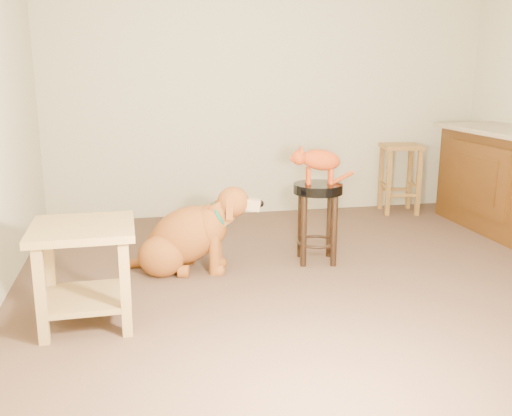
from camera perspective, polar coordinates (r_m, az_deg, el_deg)
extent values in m
cube|color=#4E392B|center=(4.18, 7.93, -6.78)|extent=(4.50, 4.00, 0.01)
cube|color=#BCB897|center=(5.84, 1.59, 12.14)|extent=(4.50, 0.04, 2.60)
cube|color=#502E0E|center=(5.52, 21.27, 2.77)|extent=(0.02, 0.90, 0.62)
cube|color=#41240B|center=(5.51, 21.17, 2.77)|extent=(0.02, 0.60, 0.40)
cylinder|color=black|center=(4.54, 7.36, -1.55)|extent=(0.05, 0.05, 0.54)
cylinder|color=black|center=(4.51, 4.48, -1.58)|extent=(0.05, 0.05, 0.54)
cylinder|color=black|center=(4.32, 7.83, -2.34)|extent=(0.05, 0.05, 0.54)
cylinder|color=black|center=(4.29, 4.80, -2.38)|extent=(0.05, 0.05, 0.54)
torus|color=black|center=(4.44, 6.08, -3.37)|extent=(0.37, 0.37, 0.02)
cylinder|color=black|center=(4.34, 6.22, 1.96)|extent=(0.37, 0.37, 0.07)
cube|color=brown|center=(6.29, 15.08, 2.94)|extent=(0.05, 0.05, 0.67)
cube|color=brown|center=(6.21, 12.37, 2.96)|extent=(0.05, 0.05, 0.67)
cube|color=brown|center=(6.01, 15.94, 2.40)|extent=(0.05, 0.05, 0.67)
cube|color=brown|center=(5.92, 13.11, 2.40)|extent=(0.05, 0.05, 0.67)
cube|color=brown|center=(6.05, 14.32, 5.98)|extent=(0.44, 0.44, 0.04)
cube|color=#9A7B47|center=(3.66, -12.97, -5.40)|extent=(0.06, 0.06, 0.55)
cube|color=#9A7B47|center=(3.69, -19.87, -5.72)|extent=(0.06, 0.06, 0.55)
cube|color=#9A7B47|center=(3.25, -12.93, -7.90)|extent=(0.06, 0.06, 0.55)
cube|color=#9A7B47|center=(3.28, -20.74, -8.22)|extent=(0.06, 0.06, 0.55)
cube|color=#9A7B47|center=(3.37, -16.97, -1.99)|extent=(0.58, 0.58, 0.04)
cube|color=#9A7B47|center=(3.51, -16.50, -8.62)|extent=(0.49, 0.49, 0.03)
ellipsoid|color=brown|center=(4.40, -8.85, -3.80)|extent=(0.39, 0.35, 0.31)
ellipsoid|color=brown|center=(4.17, -9.46, -4.81)|extent=(0.39, 0.35, 0.31)
cylinder|color=brown|center=(4.43, -6.68, -5.06)|extent=(0.10, 0.11, 0.10)
cylinder|color=brown|center=(4.16, -7.24, -6.32)|extent=(0.10, 0.11, 0.10)
ellipsoid|color=brown|center=(4.22, -7.04, -2.74)|extent=(0.76, 0.52, 0.62)
ellipsoid|color=brown|center=(4.18, -4.62, -1.77)|extent=(0.32, 0.34, 0.31)
cylinder|color=brown|center=(4.30, -3.95, -3.55)|extent=(0.10, 0.10, 0.36)
cylinder|color=brown|center=(4.14, -4.18, -4.25)|extent=(0.10, 0.10, 0.36)
sphere|color=brown|center=(4.35, -3.54, -5.54)|extent=(0.10, 0.10, 0.10)
sphere|color=brown|center=(4.19, -3.75, -6.30)|extent=(0.10, 0.10, 0.10)
cylinder|color=brown|center=(4.15, -3.59, -0.51)|extent=(0.26, 0.21, 0.23)
ellipsoid|color=brown|center=(4.12, -2.29, 0.64)|extent=(0.27, 0.26, 0.22)
cube|color=tan|center=(4.12, -0.57, 0.37)|extent=(0.17, 0.11, 0.10)
sphere|color=black|center=(4.12, 0.43, 0.43)|extent=(0.05, 0.05, 0.05)
cube|color=brown|center=(4.23, -2.45, 0.57)|extent=(0.06, 0.07, 0.16)
cube|color=brown|center=(4.03, -2.65, -0.07)|extent=(0.06, 0.07, 0.16)
torus|color=#0B5940|center=(4.15, -3.59, -0.63)|extent=(0.17, 0.23, 0.19)
cylinder|color=#D8BF4C|center=(4.16, -2.93, -1.53)|extent=(0.02, 0.04, 0.04)
cylinder|color=brown|center=(4.40, -11.42, -5.41)|extent=(0.29, 0.10, 0.07)
ellipsoid|color=#91310E|center=(4.30, 6.51, 4.80)|extent=(0.33, 0.20, 0.20)
cylinder|color=#91310E|center=(4.35, 5.18, 3.31)|extent=(0.03, 0.03, 0.12)
sphere|color=#91310E|center=(4.36, 5.16, 2.71)|extent=(0.04, 0.04, 0.04)
cylinder|color=#91310E|center=(4.27, 5.31, 3.11)|extent=(0.03, 0.03, 0.12)
sphere|color=#91310E|center=(4.28, 5.30, 2.50)|extent=(0.04, 0.04, 0.04)
cylinder|color=#91310E|center=(4.38, 7.38, 3.31)|extent=(0.03, 0.03, 0.12)
sphere|color=#91310E|center=(4.38, 7.36, 2.71)|extent=(0.04, 0.04, 0.04)
cylinder|color=#91310E|center=(4.30, 7.55, 3.11)|extent=(0.03, 0.03, 0.12)
sphere|color=#91310E|center=(4.30, 7.53, 2.50)|extent=(0.04, 0.04, 0.04)
sphere|color=#91310E|center=(4.28, 4.34, 5.07)|extent=(0.11, 0.11, 0.11)
sphere|color=#91310E|center=(4.28, 3.69, 4.93)|extent=(0.04, 0.04, 0.04)
sphere|color=brown|center=(4.28, 3.46, 4.93)|extent=(0.02, 0.02, 0.02)
cone|color=#91310E|center=(4.31, 4.45, 5.94)|extent=(0.06, 0.06, 0.05)
cone|color=#C66B60|center=(4.31, 4.42, 5.90)|extent=(0.03, 0.03, 0.03)
cone|color=#91310E|center=(4.24, 4.55, 5.82)|extent=(0.06, 0.06, 0.05)
cone|color=#C66B60|center=(4.24, 4.52, 5.77)|extent=(0.03, 0.03, 0.03)
cylinder|color=#91310E|center=(4.40, 8.42, 2.89)|extent=(0.24, 0.09, 0.11)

